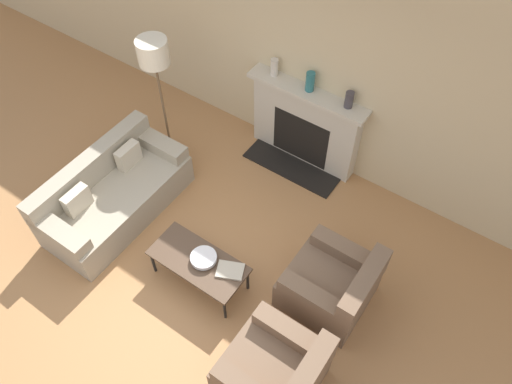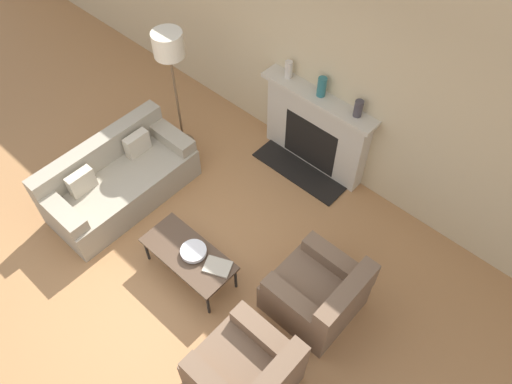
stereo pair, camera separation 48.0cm
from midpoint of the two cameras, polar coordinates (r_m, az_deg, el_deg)
ground_plane at (r=5.71m, az=-8.78°, el=-10.31°), size 18.00×18.00×0.00m
wall_back at (r=5.95m, az=9.81°, el=14.29°), size 18.00×0.06×2.90m
fireplace at (r=6.38m, az=8.92°, el=6.80°), size 1.56×0.59×1.13m
couch at (r=6.26m, az=-13.31°, el=1.26°), size 0.85×1.83×0.77m
armchair_near at (r=4.93m, az=1.81°, el=-20.15°), size 0.86×0.84×0.80m
armchair_far at (r=5.31m, az=9.71°, el=-11.60°), size 0.86×0.84×0.80m
coffee_table at (r=5.41m, az=-5.21°, el=-7.31°), size 1.07×0.49×0.40m
bowl at (r=5.34m, az=-4.60°, el=-6.92°), size 0.28×0.28×0.07m
book at (r=5.26m, az=-1.79°, el=-8.67°), size 0.34×0.30×0.02m
floor_lamp at (r=6.00m, az=-7.55°, el=15.39°), size 0.36×0.36×1.75m
mantel_vase_left at (r=6.14m, az=6.04°, el=13.67°), size 0.09×0.09×0.22m
mantel_vase_center_left at (r=5.93m, az=9.88°, el=11.66°), size 0.11×0.11×0.25m
mantel_vase_center_right at (r=5.76m, az=14.00°, el=9.14°), size 0.10×0.10×0.21m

